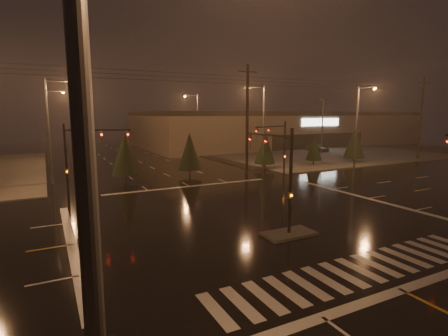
{
  "coord_description": "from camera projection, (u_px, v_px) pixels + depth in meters",
  "views": [
    {
      "loc": [
        -11.88,
        -19.09,
        6.75
      ],
      "look_at": [
        -0.84,
        2.38,
        3.0
      ],
      "focal_mm": 28.0,
      "sensor_mm": 36.0,
      "label": 1
    }
  ],
  "objects": [
    {
      "name": "stop_bar_far",
      "position": [
        190.0,
        186.0,
        32.84
      ],
      "size": [
        16.0,
        0.5,
        0.01
      ],
      "primitive_type": "cube",
      "color": "beige",
      "rests_on": "ground"
    },
    {
      "name": "conifer_0",
      "position": [
        265.0,
        147.0,
        42.81
      ],
      "size": [
        2.56,
        2.56,
        4.7
      ],
      "color": "black",
      "rests_on": "ground"
    },
    {
      "name": "conifer_2",
      "position": [
        355.0,
        142.0,
        48.53
      ],
      "size": [
        2.84,
        2.84,
        5.13
      ],
      "color": "black",
      "rests_on": "ground"
    },
    {
      "name": "signal_mast_nw",
      "position": [
        80.0,
        152.0,
        27.21
      ],
      "size": [
        4.84,
        1.86,
        6.0
      ],
      "color": "black",
      "rests_on": "ground"
    },
    {
      "name": "conifer_3",
      "position": [
        125.0,
        154.0,
        34.8
      ],
      "size": [
        2.71,
        2.71,
        4.94
      ],
      "color": "black",
      "rests_on": "ground"
    },
    {
      "name": "crosswalk",
      "position": [
        360.0,
        270.0,
        15.27
      ],
      "size": [
        15.0,
        2.6,
        0.01
      ],
      "primitive_type": "cube",
      "color": "beige",
      "rests_on": "ground"
    },
    {
      "name": "streetlight_0",
      "position": [
        116.0,
        196.0,
        4.05
      ],
      "size": [
        2.77,
        0.32,
        10.0
      ],
      "color": "#38383A",
      "rests_on": "ground"
    },
    {
      "name": "stop_bar_near",
      "position": [
        401.0,
        290.0,
        13.51
      ],
      "size": [
        16.0,
        0.5,
        0.01
      ],
      "primitive_type": "cube",
      "color": "beige",
      "rests_on": "ground"
    },
    {
      "name": "signal_mast_ne",
      "position": [
        279.0,
        143.0,
        35.79
      ],
      "size": [
        4.84,
        1.86,
        6.0
      ],
      "color": "black",
      "rests_on": "ground"
    },
    {
      "name": "streetlight_2",
      "position": [
        49.0,
        121.0,
        47.1
      ],
      "size": [
        2.77,
        0.32,
        10.0
      ],
      "color": "#38383A",
      "rests_on": "ground"
    },
    {
      "name": "car_parked",
      "position": [
        317.0,
        148.0,
        62.46
      ],
      "size": [
        2.25,
        4.7,
        1.55
      ],
      "primitive_type": "imported",
      "rotation": [
        0.0,
        0.0,
        0.09
      ],
      "color": "black",
      "rests_on": "ground"
    },
    {
      "name": "signal_mast_median",
      "position": [
        281.0,
        167.0,
        19.9
      ],
      "size": [
        0.25,
        4.59,
        6.0
      ],
      "color": "black",
      "rests_on": "ground"
    },
    {
      "name": "median_island",
      "position": [
        289.0,
        234.0,
        19.65
      ],
      "size": [
        3.0,
        1.6,
        0.15
      ],
      "primitive_type": "cube",
      "color": "#484540",
      "rests_on": "ground"
    },
    {
      "name": "ground",
      "position": [
        252.0,
        217.0,
        23.18
      ],
      "size": [
        140.0,
        140.0,
        0.0
      ],
      "primitive_type": "plane",
      "color": "black",
      "rests_on": "ground"
    },
    {
      "name": "conifer_1",
      "position": [
        314.0,
        148.0,
        45.93
      ],
      "size": [
        2.08,
        2.08,
        3.94
      ],
      "color": "black",
      "rests_on": "ground"
    },
    {
      "name": "parking_lot",
      "position": [
        334.0,
        151.0,
        63.59
      ],
      "size": [
        50.0,
        24.0,
        0.08
      ],
      "primitive_type": "cube",
      "color": "black",
      "rests_on": "ground"
    },
    {
      "name": "utility_pole_1",
      "position": [
        247.0,
        120.0,
        38.15
      ],
      "size": [
        2.2,
        0.32,
        12.0
      ],
      "color": "black",
      "rests_on": "ground"
    },
    {
      "name": "conifer_4",
      "position": [
        190.0,
        151.0,
        38.02
      ],
      "size": [
        2.6,
        2.6,
        4.75
      ],
      "color": "black",
      "rests_on": "ground"
    },
    {
      "name": "utility_pole_2",
      "position": [
        421.0,
        118.0,
        51.71
      ],
      "size": [
        2.2,
        0.32,
        12.0
      ],
      "color": "black",
      "rests_on": "ground"
    },
    {
      "name": "streetlight_3",
      "position": [
        262.0,
        122.0,
        41.4
      ],
      "size": [
        2.77,
        0.32,
        10.0
      ],
      "color": "#38383A",
      "rests_on": "ground"
    },
    {
      "name": "streetlight_4",
      "position": [
        196.0,
        120.0,
        58.97
      ],
      "size": [
        2.77,
        0.32,
        10.0
      ],
      "color": "#38383A",
      "rests_on": "ground"
    },
    {
      "name": "sidewalk_ne",
      "position": [
        306.0,
        151.0,
        63.09
      ],
      "size": [
        36.0,
        36.0,
        0.12
      ],
      "primitive_type": "cube",
      "color": "#484540",
      "rests_on": "ground"
    },
    {
      "name": "streetlight_1",
      "position": [
        52.0,
        124.0,
        33.04
      ],
      "size": [
        2.77,
        0.32,
        10.0
      ],
      "color": "#38383A",
      "rests_on": "ground"
    },
    {
      "name": "retail_building",
      "position": [
        277.0,
        127.0,
        78.82
      ],
      "size": [
        60.2,
        28.3,
        7.2
      ],
      "color": "#766554",
      "rests_on": "ground"
    },
    {
      "name": "streetlight_6",
      "position": [
        359.0,
        122.0,
        42.06
      ],
      "size": [
        0.32,
        2.77,
        10.0
      ],
      "color": "#38383A",
      "rests_on": "ground"
    }
  ]
}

